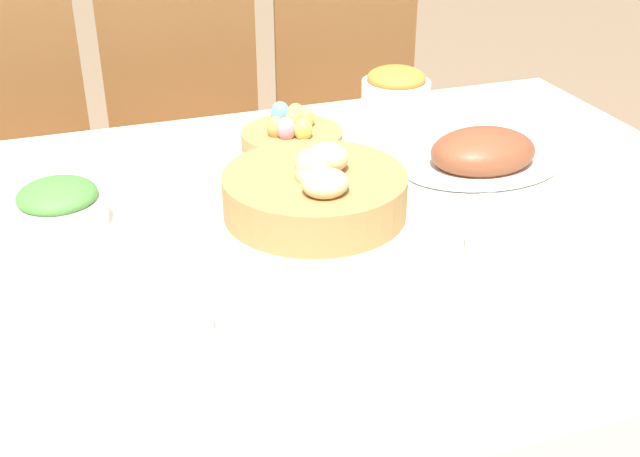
{
  "coord_description": "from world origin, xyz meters",
  "views": [
    {
      "loc": [
        -0.33,
        -1.11,
        1.39
      ],
      "look_at": [
        0.02,
        -0.08,
        0.8
      ],
      "focal_mm": 45.0,
      "sensor_mm": 36.0,
      "label": 1
    }
  ],
  "objects": [
    {
      "name": "dining_table",
      "position": [
        0.0,
        0.0,
        0.38
      ],
      "size": [
        1.66,
        1.12,
        0.76
      ],
      "color": "white",
      "rests_on": "ground"
    },
    {
      "name": "chair_far_left",
      "position": [
        -0.47,
        0.92,
        0.53
      ],
      "size": [
        0.45,
        0.45,
        1.0
      ],
      "rotation": [
        0.0,
        0.0,
        -0.07
      ],
      "color": "brown",
      "rests_on": "ground"
    },
    {
      "name": "chair_far_right",
      "position": [
        0.48,
        0.92,
        0.53
      ],
      "size": [
        0.45,
        0.45,
        1.0
      ],
      "rotation": [
        0.0,
        0.0,
        -0.08
      ],
      "color": "brown",
      "rests_on": "ground"
    },
    {
      "name": "chair_far_center",
      "position": [
        0.0,
        0.92,
        0.53
      ],
      "size": [
        0.44,
        0.44,
        1.0
      ],
      "rotation": [
        0.0,
        0.0,
        -0.05
      ],
      "color": "brown",
      "rests_on": "ground"
    },
    {
      "name": "bread_basket",
      "position": [
        0.06,
        0.04,
        0.8
      ],
      "size": [
        0.31,
        0.31,
        0.12
      ],
      "color": "#9E7542",
      "rests_on": "dining_table"
    },
    {
      "name": "egg_basket",
      "position": [
        0.11,
        0.33,
        0.78
      ],
      "size": [
        0.2,
        0.2,
        0.08
      ],
      "color": "#9E7542",
      "rests_on": "dining_table"
    },
    {
      "name": "ham_platter",
      "position": [
        0.42,
        0.12,
        0.79
      ],
      "size": [
        0.32,
        0.22,
        0.09
      ],
      "color": "silver",
      "rests_on": "dining_table"
    },
    {
      "name": "green_salad_bowl",
      "position": [
        -0.35,
        0.13,
        0.8
      ],
      "size": [
        0.15,
        0.15,
        0.08
      ],
      "color": "silver",
      "rests_on": "dining_table"
    },
    {
      "name": "carrot_bowl",
      "position": [
        0.39,
        0.47,
        0.81
      ],
      "size": [
        0.15,
        0.15,
        0.1
      ],
      "color": "silver",
      "rests_on": "dining_table"
    },
    {
      "name": "dinner_plate",
      "position": [
        0.01,
        -0.37,
        0.76
      ],
      "size": [
        0.24,
        0.24,
        0.01
      ],
      "color": "silver",
      "rests_on": "dining_table"
    },
    {
      "name": "fork",
      "position": [
        -0.13,
        -0.37,
        0.76
      ],
      "size": [
        0.01,
        0.19,
        0.0
      ],
      "rotation": [
        0.0,
        0.0,
        0.02
      ],
      "color": "#B7B7BC",
      "rests_on": "dining_table"
    },
    {
      "name": "knife",
      "position": [
        0.16,
        -0.37,
        0.76
      ],
      "size": [
        0.01,
        0.19,
        0.0
      ],
      "rotation": [
        0.0,
        0.0,
        0.02
      ],
      "color": "#B7B7BC",
      "rests_on": "dining_table"
    },
    {
      "name": "spoon",
      "position": [
        0.19,
        -0.37,
        0.76
      ],
      "size": [
        0.01,
        0.19,
        0.0
      ],
      "rotation": [
        0.0,
        0.0,
        -0.02
      ],
      "color": "#B7B7BC",
      "rests_on": "dining_table"
    },
    {
      "name": "drinking_cup",
      "position": [
        0.26,
        -0.2,
        0.81
      ],
      "size": [
        0.08,
        0.08,
        0.1
      ],
      "color": "silver",
      "rests_on": "dining_table"
    },
    {
      "name": "butter_dish",
      "position": [
        -0.24,
        -0.21,
        0.77
      ],
      "size": [
        0.11,
        0.07,
        0.03
      ],
      "color": "silver",
      "rests_on": "dining_table"
    }
  ]
}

